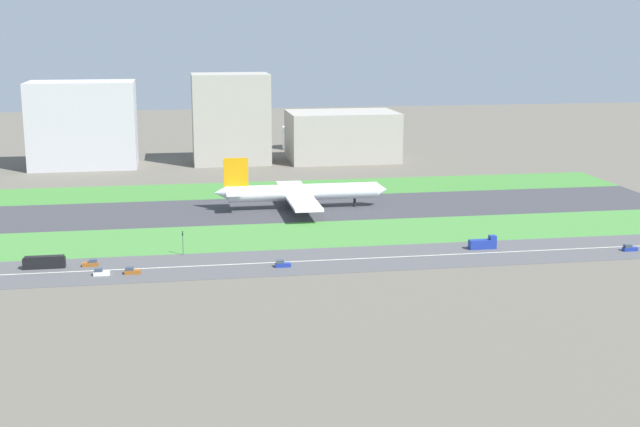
# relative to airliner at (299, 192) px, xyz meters

# --- Properties ---
(ground_plane) EXTENTS (800.00, 800.00, 0.00)m
(ground_plane) POSITION_rel_airliner_xyz_m (1.87, -0.00, -6.23)
(ground_plane) COLOR #5B564C
(runway) EXTENTS (280.00, 46.00, 0.10)m
(runway) POSITION_rel_airliner_xyz_m (1.87, -0.00, -6.18)
(runway) COLOR #38383D
(runway) RESTS_ON ground_plane
(grass_median_north) EXTENTS (280.00, 36.00, 0.10)m
(grass_median_north) POSITION_rel_airliner_xyz_m (1.87, 41.00, -6.18)
(grass_median_north) COLOR #3D7A33
(grass_median_north) RESTS_ON ground_plane
(grass_median_south) EXTENTS (280.00, 36.00, 0.10)m
(grass_median_south) POSITION_rel_airliner_xyz_m (1.87, -41.00, -6.18)
(grass_median_south) COLOR #427F38
(grass_median_south) RESTS_ON ground_plane
(highway) EXTENTS (280.00, 28.00, 0.10)m
(highway) POSITION_rel_airliner_xyz_m (1.87, -73.00, -6.18)
(highway) COLOR #4C4C4F
(highway) RESTS_ON ground_plane
(highway_centerline) EXTENTS (266.00, 0.50, 0.01)m
(highway_centerline) POSITION_rel_airliner_xyz_m (1.87, -73.00, -6.13)
(highway_centerline) COLOR silver
(highway_centerline) RESTS_ON highway
(airliner) EXTENTS (65.00, 56.00, 19.70)m
(airliner) POSITION_rel_airliner_xyz_m (0.00, 0.00, 0.00)
(airliner) COLOR white
(airliner) RESTS_ON runway
(car_4) EXTENTS (4.40, 1.80, 2.00)m
(car_4) POSITION_rel_airliner_xyz_m (-16.18, -78.00, -5.31)
(car_4) COLOR navy
(car_4) RESTS_ON highway
(bus_0) EXTENTS (11.60, 2.50, 3.50)m
(bus_0) POSITION_rel_airliner_xyz_m (-82.51, -68.00, -4.41)
(bus_0) COLOR black
(bus_0) RESTS_ON highway
(car_1) EXTENTS (4.40, 1.80, 2.00)m
(car_1) POSITION_rel_airliner_xyz_m (-57.93, -78.00, -5.31)
(car_1) COLOR brown
(car_1) RESTS_ON highway
(car_2) EXTENTS (4.40, 1.80, 2.00)m
(car_2) POSITION_rel_airliner_xyz_m (-69.72, -68.00, -5.31)
(car_2) COLOR brown
(car_2) RESTS_ON highway
(truck_0) EXTENTS (8.40, 2.50, 4.00)m
(truck_0) POSITION_rel_airliner_xyz_m (47.26, -68.00, -4.56)
(truck_0) COLOR navy
(truck_0) RESTS_ON highway
(car_3) EXTENTS (4.40, 1.80, 2.00)m
(car_3) POSITION_rel_airliner_xyz_m (90.20, -78.00, -5.31)
(car_3) COLOR navy
(car_3) RESTS_ON highway
(car_0) EXTENTS (4.40, 1.80, 2.00)m
(car_0) POSITION_rel_airliner_xyz_m (-66.24, -78.00, -5.31)
(car_0) COLOR silver
(car_0) RESTS_ON highway
(traffic_light) EXTENTS (0.36, 0.50, 7.20)m
(traffic_light) POSITION_rel_airliner_xyz_m (-43.67, -60.01, -1.94)
(traffic_light) COLOR #4C4C51
(traffic_light) RESTS_ON highway
(terminal_building) EXTENTS (49.98, 29.57, 41.09)m
(terminal_building) POSITION_rel_airliner_xyz_m (-88.13, 114.00, 14.31)
(terminal_building) COLOR #B2B2B7
(terminal_building) RESTS_ON ground_plane
(hangar_building) EXTENTS (37.51, 25.29, 44.13)m
(hangar_building) POSITION_rel_airliner_xyz_m (-17.21, 114.00, 15.83)
(hangar_building) COLOR #9E998E
(hangar_building) RESTS_ON ground_plane
(office_tower) EXTENTS (54.21, 35.86, 24.62)m
(office_tower) POSITION_rel_airliner_xyz_m (38.75, 114.00, 6.08)
(office_tower) COLOR #9E998E
(office_tower) RESTS_ON ground_plane
(fuel_tank_west) EXTENTS (18.18, 18.18, 16.20)m
(fuel_tank_west) POSITION_rel_airliner_xyz_m (-4.46, 159.00, 1.87)
(fuel_tank_west) COLOR silver
(fuel_tank_west) RESTS_ON ground_plane
(fuel_tank_centre) EXTENTS (20.29, 20.29, 12.34)m
(fuel_tank_centre) POSITION_rel_airliner_xyz_m (24.09, 159.00, -0.06)
(fuel_tank_centre) COLOR silver
(fuel_tank_centre) RESTS_ON ground_plane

